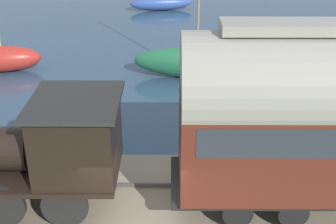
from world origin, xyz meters
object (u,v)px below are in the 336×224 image
Objects in this scene: sailboat_blue at (161,3)px; sailboat_red at (2,58)px; steam_locomotive at (31,146)px; sailboat_green at (197,63)px.

sailboat_red is at bearing 140.21° from sailboat_blue.
sailboat_blue reaches higher than sailboat_red.
sailboat_green reaches higher than steam_locomotive.
sailboat_green is (-0.85, -9.59, 0.09)m from sailboat_red.
steam_locomotive is 0.86× the size of sailboat_red.
sailboat_green is at bearing -104.41° from sailboat_red.
sailboat_blue is 15.15m from sailboat_red.
steam_locomotive is at bearing -167.08° from sailboat_red.
sailboat_red is at bearing 92.96° from sailboat_green.
sailboat_green is (10.95, -4.76, -1.64)m from steam_locomotive.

